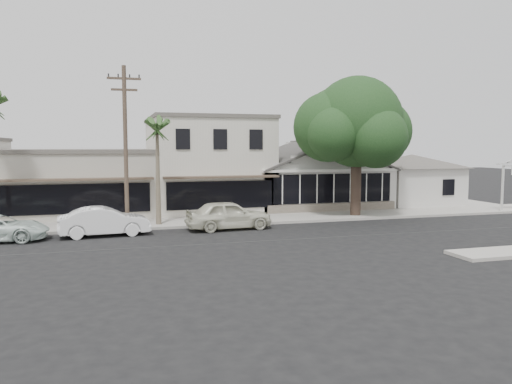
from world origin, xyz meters
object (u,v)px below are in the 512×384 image
object	(u,v)px
car_0	(229,215)
car_1	(104,221)
utility_pole	(126,144)
shade_tree	(354,125)

from	to	relation	value
car_0	car_1	size ratio (longest dim) A/B	1.04
utility_pole	shade_tree	bearing A→B (deg)	5.30
utility_pole	car_1	size ratio (longest dim) A/B	1.96
car_0	shade_tree	xyz separation A→B (m)	(9.02, 2.63, 5.22)
utility_pole	shade_tree	distance (m)	14.61
utility_pole	car_0	world-z (taller)	utility_pole
car_0	car_1	xyz separation A→B (m)	(-6.68, -0.19, -0.06)
utility_pole	car_0	distance (m)	6.89
car_1	shade_tree	distance (m)	16.80
car_0	shade_tree	bearing A→B (deg)	-77.65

